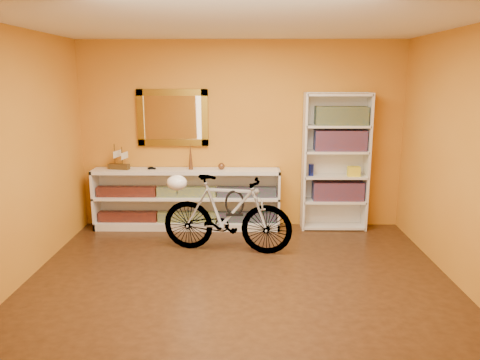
{
  "coord_description": "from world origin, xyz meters",
  "views": [
    {
      "loc": [
        0.07,
        -4.46,
        2.1
      ],
      "look_at": [
        0.0,
        0.7,
        0.95
      ],
      "focal_mm": 34.61,
      "sensor_mm": 36.0,
      "label": 1
    }
  ],
  "objects_px": {
    "bicycle": "(227,214)",
    "bookcase": "(335,162)",
    "console_unit": "(187,199)",
    "helmet": "(177,183)"
  },
  "relations": [
    {
      "from": "bicycle",
      "to": "bookcase",
      "type": "bearing_deg",
      "value": -48.26
    },
    {
      "from": "console_unit",
      "to": "bookcase",
      "type": "distance_m",
      "value": 2.13
    },
    {
      "from": "console_unit",
      "to": "bicycle",
      "type": "relative_size",
      "value": 1.6
    },
    {
      "from": "console_unit",
      "to": "bicycle",
      "type": "distance_m",
      "value": 1.08
    },
    {
      "from": "bookcase",
      "to": "bicycle",
      "type": "xyz_separation_m",
      "value": [
        -1.47,
        -0.92,
        -0.47
      ]
    },
    {
      "from": "console_unit",
      "to": "helmet",
      "type": "bearing_deg",
      "value": -90.97
    },
    {
      "from": "bookcase",
      "to": "bicycle",
      "type": "relative_size",
      "value": 1.17
    },
    {
      "from": "console_unit",
      "to": "helmet",
      "type": "distance_m",
      "value": 0.9
    },
    {
      "from": "bicycle",
      "to": "helmet",
      "type": "bearing_deg",
      "value": 90.0
    },
    {
      "from": "console_unit",
      "to": "helmet",
      "type": "height_order",
      "value": "helmet"
    }
  ]
}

